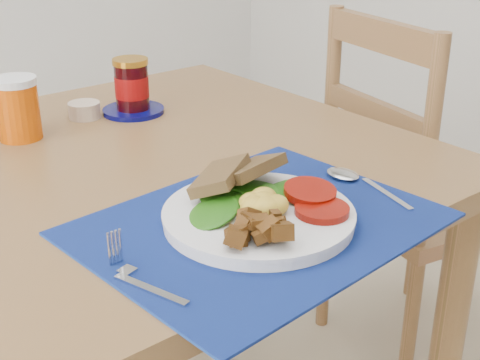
# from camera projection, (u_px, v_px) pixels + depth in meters

# --- Properties ---
(table) EXTENTS (1.40, 0.90, 0.75)m
(table) POSITION_uv_depth(u_px,v_px,m) (14.00, 242.00, 1.04)
(table) COLOR brown
(table) RESTS_ON ground
(chair_end) EXTENTS (0.47, 0.48, 1.11)m
(chair_end) POSITION_uv_depth(u_px,v_px,m) (407.00, 158.00, 1.63)
(chair_end) COLOR brown
(chair_end) RESTS_ON ground
(placemat) EXTENTS (0.49, 0.40, 0.00)m
(placemat) POSITION_uv_depth(u_px,v_px,m) (258.00, 224.00, 0.91)
(placemat) COLOR black
(placemat) RESTS_ON table
(breakfast_plate) EXTENTS (0.26, 0.26, 0.06)m
(breakfast_plate) POSITION_uv_depth(u_px,v_px,m) (258.00, 213.00, 0.90)
(breakfast_plate) COLOR silver
(breakfast_plate) RESTS_ON placemat
(fork) EXTENTS (0.04, 0.15, 0.00)m
(fork) POSITION_uv_depth(u_px,v_px,m) (136.00, 277.00, 0.78)
(fork) COLOR #B2B5BA
(fork) RESTS_ON placemat
(spoon) EXTENTS (0.04, 0.18, 0.01)m
(spoon) POSITION_uv_depth(u_px,v_px,m) (356.00, 181.00, 1.04)
(spoon) COLOR #B2B5BA
(spoon) RESTS_ON placemat
(juice_glass) EXTENTS (0.08, 0.08, 0.11)m
(juice_glass) POSITION_uv_depth(u_px,v_px,m) (18.00, 110.00, 1.21)
(juice_glass) COLOR #C54A05
(juice_glass) RESTS_ON table
(ramekin) EXTENTS (0.06, 0.06, 0.03)m
(ramekin) POSITION_uv_depth(u_px,v_px,m) (84.00, 110.00, 1.33)
(ramekin) COLOR tan
(ramekin) RESTS_ON table
(jam_on_saucer) EXTENTS (0.12, 0.12, 0.11)m
(jam_on_saucer) POSITION_uv_depth(u_px,v_px,m) (132.00, 89.00, 1.35)
(jam_on_saucer) COLOR #04064A
(jam_on_saucer) RESTS_ON table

